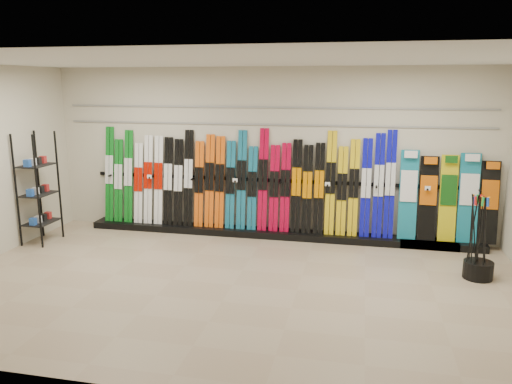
# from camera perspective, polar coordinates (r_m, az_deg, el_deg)

# --- Properties ---
(floor) EXTENTS (8.00, 8.00, 0.00)m
(floor) POSITION_cam_1_polar(r_m,az_deg,el_deg) (6.98, -2.65, -10.55)
(floor) COLOR gray
(floor) RESTS_ON ground
(back_wall) EXTENTS (8.00, 0.00, 8.00)m
(back_wall) POSITION_cam_1_polar(r_m,az_deg,el_deg) (8.96, 1.34, 4.55)
(back_wall) COLOR beige
(back_wall) RESTS_ON floor
(ceiling) EXTENTS (8.00, 8.00, 0.00)m
(ceiling) POSITION_cam_1_polar(r_m,az_deg,el_deg) (6.44, -2.92, 14.86)
(ceiling) COLOR silver
(ceiling) RESTS_ON back_wall
(ski_rack_base) EXTENTS (8.00, 0.40, 0.12)m
(ski_rack_base) POSITION_cam_1_polar(r_m,az_deg,el_deg) (9.02, 2.44, -4.79)
(ski_rack_base) COLOR black
(ski_rack_base) RESTS_ON floor
(skis) EXTENTS (5.36, 0.27, 1.83)m
(skis) POSITION_cam_1_polar(r_m,az_deg,el_deg) (8.99, -1.60, 1.00)
(skis) COLOR #0D6E19
(skis) RESTS_ON ski_rack_base
(snowboards) EXTENTS (1.58, 0.23, 1.50)m
(snowboards) POSITION_cam_1_polar(r_m,az_deg,el_deg) (8.88, 21.05, -0.69)
(snowboards) COLOR #14728C
(snowboards) RESTS_ON ski_rack_base
(accessory_rack) EXTENTS (0.40, 0.60, 1.91)m
(accessory_rack) POSITION_cam_1_polar(r_m,az_deg,el_deg) (9.32, -23.63, 0.41)
(accessory_rack) COLOR black
(accessory_rack) RESTS_ON floor
(pole_bin) EXTENTS (0.41, 0.41, 0.25)m
(pole_bin) POSITION_cam_1_polar(r_m,az_deg,el_deg) (7.82, 24.03, -8.13)
(pole_bin) COLOR black
(pole_bin) RESTS_ON floor
(ski_poles) EXTENTS (0.30, 0.31, 1.18)m
(ski_poles) POSITION_cam_1_polar(r_m,az_deg,el_deg) (7.64, 23.95, -4.74)
(ski_poles) COLOR black
(ski_poles) RESTS_ON pole_bin
(slatwall_rail_0) EXTENTS (7.60, 0.02, 0.03)m
(slatwall_rail_0) POSITION_cam_1_polar(r_m,az_deg,el_deg) (8.88, 1.33, 7.73)
(slatwall_rail_0) COLOR gray
(slatwall_rail_0) RESTS_ON back_wall
(slatwall_rail_1) EXTENTS (7.60, 0.02, 0.03)m
(slatwall_rail_1) POSITION_cam_1_polar(r_m,az_deg,el_deg) (8.86, 1.34, 9.66)
(slatwall_rail_1) COLOR gray
(slatwall_rail_1) RESTS_ON back_wall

